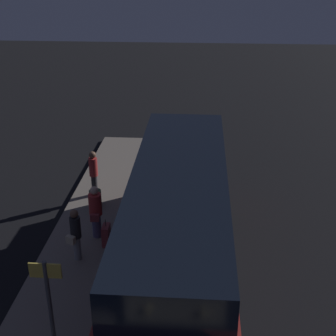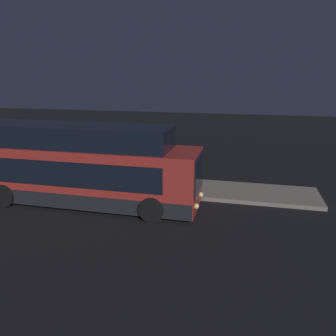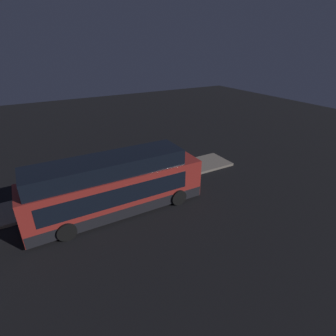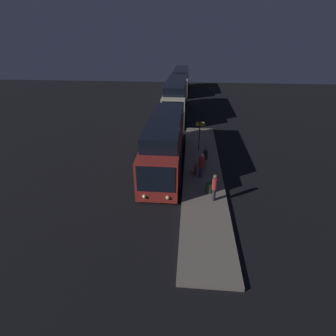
# 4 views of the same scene
# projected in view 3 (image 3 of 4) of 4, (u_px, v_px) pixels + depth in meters

# --- Properties ---
(ground) EXTENTS (80.00, 80.00, 0.00)m
(ground) POSITION_uv_depth(u_px,v_px,m) (137.00, 205.00, 17.58)
(ground) COLOR black
(platform) EXTENTS (20.00, 2.83, 0.20)m
(platform) POSITION_uv_depth(u_px,v_px,m) (121.00, 185.00, 19.90)
(platform) COLOR slate
(platform) RESTS_ON ground
(bus_lead) EXTENTS (11.19, 2.89, 3.78)m
(bus_lead) POSITION_uv_depth(u_px,v_px,m) (115.00, 188.00, 16.29)
(bus_lead) COLOR maroon
(bus_lead) RESTS_ON ground
(passenger_boarding) EXTENTS (0.57, 0.47, 1.71)m
(passenger_boarding) POSITION_uv_depth(u_px,v_px,m) (112.00, 173.00, 19.36)
(passenger_boarding) COLOR gray
(passenger_boarding) RESTS_ON platform
(passenger_waiting) EXTENTS (0.62, 0.46, 1.83)m
(passenger_waiting) POSITION_uv_depth(u_px,v_px,m) (130.00, 171.00, 19.66)
(passenger_waiting) COLOR #4C476B
(passenger_waiting) RESTS_ON platform
(passenger_with_bags) EXTENTS (0.43, 0.43, 1.81)m
(passenger_with_bags) POSITION_uv_depth(u_px,v_px,m) (160.00, 159.00, 21.49)
(passenger_with_bags) COLOR #2D2D33
(passenger_with_bags) RESTS_ON platform
(suitcase) EXTENTS (0.46, 0.22, 0.93)m
(suitcase) POSITION_uv_depth(u_px,v_px,m) (127.00, 182.00, 19.42)
(suitcase) COLOR maroon
(suitcase) RESTS_ON platform
(sign_post) EXTENTS (0.10, 0.71, 2.56)m
(sign_post) POSITION_uv_depth(u_px,v_px,m) (59.00, 179.00, 17.13)
(sign_post) COLOR #4C4C51
(sign_post) RESTS_ON platform
(trash_bin) EXTENTS (0.44, 0.44, 0.65)m
(trash_bin) POSITION_uv_depth(u_px,v_px,m) (152.00, 170.00, 21.21)
(trash_bin) COLOR #2D4C33
(trash_bin) RESTS_ON platform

